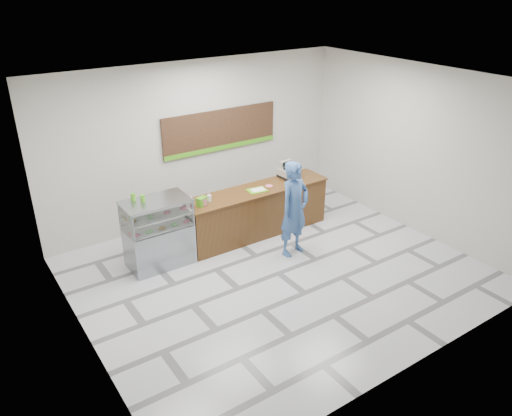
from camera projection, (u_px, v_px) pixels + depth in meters
floor at (279, 273)px, 9.29m from camera, size 7.00×7.00×0.00m
back_wall at (198, 142)px, 10.80m from camera, size 7.00×0.00×7.00m
ceiling at (283, 84)px, 7.80m from camera, size 7.00×7.00×0.00m
sales_counter at (257, 211)px, 10.51m from camera, size 3.26×0.76×1.03m
display_case at (158, 233)px, 9.32m from camera, size 1.22×0.72×1.33m
menu_board at (221, 131)px, 10.97m from camera, size 2.80×0.06×0.90m
cash_register at (288, 171)px, 10.85m from camera, size 0.40×0.42×0.35m
card_terminal at (297, 179)px, 10.72m from camera, size 0.10×0.17×0.04m
serving_tray at (257, 190)px, 10.21m from camera, size 0.41×0.32×0.02m
napkin_box at (189, 201)px, 9.59m from camera, size 0.18×0.18×0.13m
straw_cup at (209, 198)px, 9.72m from camera, size 0.08×0.08×0.13m
promo_box at (202, 202)px, 9.52m from camera, size 0.22×0.18×0.17m
donut_decal at (269, 186)px, 10.45m from camera, size 0.16×0.16×0.00m
green_cup_left at (133, 197)px, 9.03m from camera, size 0.09×0.09×0.14m
green_cup_right at (143, 198)px, 8.97m from camera, size 0.08×0.08×0.13m
customer at (294, 209)px, 9.60m from camera, size 0.77×0.58×1.91m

